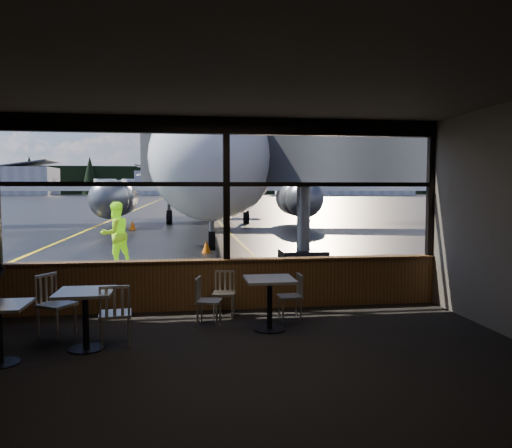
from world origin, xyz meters
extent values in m
plane|color=black|center=(0.00, 120.00, 0.00)|extent=(520.00, 520.00, 0.00)
cube|color=black|center=(0.00, -3.00, 0.01)|extent=(8.00, 6.00, 0.01)
cube|color=#38332D|center=(0.00, -3.00, 3.50)|extent=(8.00, 6.00, 0.04)
cube|color=#4A433B|center=(0.00, -6.00, 1.75)|extent=(8.00, 0.04, 3.50)
cube|color=#533319|center=(0.00, 0.00, 0.45)|extent=(8.00, 0.28, 0.90)
cube|color=black|center=(0.00, 0.00, 3.35)|extent=(8.00, 0.18, 0.30)
cube|color=black|center=(0.00, 0.00, 2.20)|extent=(0.12, 0.12, 2.60)
cube|color=black|center=(3.95, 0.00, 2.20)|extent=(0.12, 0.12, 2.60)
cube|color=black|center=(0.00, 0.00, 2.30)|extent=(8.00, 0.10, 0.08)
imported|color=#BFF219|center=(-2.75, 5.65, 0.92)|extent=(1.14, 1.11, 1.85)
cone|color=#DF5007|center=(-0.03, 8.20, 0.22)|extent=(0.32, 0.32, 0.45)
cone|color=orange|center=(-3.60, 18.68, 0.26)|extent=(0.38, 0.38, 0.52)
cylinder|color=silver|center=(-30.00, 182.00, 3.00)|extent=(8.00, 8.00, 6.00)
cylinder|color=silver|center=(-20.00, 182.00, 3.00)|extent=(8.00, 8.00, 6.00)
cylinder|color=silver|center=(-10.00, 182.00, 3.00)|extent=(8.00, 8.00, 6.00)
cube|color=black|center=(0.00, 210.00, 6.00)|extent=(360.00, 3.00, 12.00)
camera|label=1|loc=(-0.75, -9.06, 2.21)|focal=35.00mm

